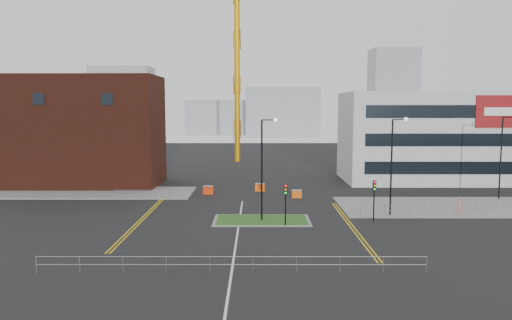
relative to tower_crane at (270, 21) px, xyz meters
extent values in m
plane|color=black|center=(-3.79, -53.54, -24.94)|extent=(200.00, 200.00, 0.00)
cube|color=slate|center=(-23.79, -31.54, -24.88)|extent=(28.00, 8.00, 0.12)
cube|color=slate|center=(18.21, -39.54, -24.88)|extent=(24.00, 10.00, 0.12)
cube|color=slate|center=(-1.79, -45.54, -24.90)|extent=(8.60, 4.60, 0.08)
cube|color=#26541C|center=(-1.79, -45.54, -24.88)|extent=(8.00, 4.00, 0.12)
cube|color=#481C12|center=(-23.79, -25.54, -17.94)|extent=(18.00, 10.00, 14.00)
cube|color=black|center=(-27.79, -30.56, -13.94)|extent=(1.40, 0.10, 1.40)
cube|color=black|center=(-19.79, -30.56, -13.94)|extent=(1.40, 0.10, 1.40)
cube|color=#B9BCBE|center=(22.21, -21.54, -18.94)|extent=(25.00, 12.00, 12.00)
cube|color=black|center=(22.21, -27.56, -22.44)|extent=(22.00, 0.10, 1.60)
cube|color=black|center=(22.21, -27.56, -18.94)|extent=(22.00, 0.10, 1.60)
cube|color=black|center=(22.21, -27.56, -15.44)|extent=(22.00, 0.10, 1.60)
cube|color=maroon|center=(28.21, -27.62, -15.44)|extent=(7.00, 0.15, 4.00)
cube|color=white|center=(28.21, -27.72, -15.44)|extent=(5.00, 0.05, 1.00)
cylinder|color=orange|center=(-5.79, 1.46, -8.93)|extent=(1.00, 1.00, 32.01)
cylinder|color=black|center=(-1.79, -45.54, -20.44)|extent=(0.16, 0.16, 9.00)
cylinder|color=black|center=(-1.19, -45.54, -15.94)|extent=(1.20, 0.10, 0.10)
sphere|color=silver|center=(-0.59, -45.54, -15.94)|extent=(0.36, 0.36, 0.36)
cylinder|color=black|center=(10.21, -43.54, -20.44)|extent=(0.16, 0.16, 9.00)
cylinder|color=black|center=(10.81, -43.54, -15.94)|extent=(1.20, 0.10, 0.10)
sphere|color=silver|center=(11.41, -43.54, -15.94)|extent=(0.36, 0.36, 0.36)
cylinder|color=black|center=(24.21, -35.54, -20.44)|extent=(0.16, 0.16, 9.00)
cylinder|color=black|center=(24.81, -35.54, -15.94)|extent=(1.20, 0.10, 0.10)
cylinder|color=black|center=(0.21, -47.54, -23.44)|extent=(0.12, 0.12, 3.00)
cube|color=black|center=(0.21, -47.54, -21.74)|extent=(0.28, 0.22, 0.90)
sphere|color=red|center=(0.21, -47.67, -21.44)|extent=(0.18, 0.18, 0.18)
sphere|color=orange|center=(0.21, -47.67, -21.74)|extent=(0.18, 0.18, 0.18)
sphere|color=#0CCC33|center=(0.21, -47.67, -22.04)|extent=(0.18, 0.18, 0.18)
cylinder|color=black|center=(8.21, -45.54, -23.44)|extent=(0.12, 0.12, 3.00)
cube|color=black|center=(8.21, -45.54, -21.74)|extent=(0.28, 0.22, 0.90)
sphere|color=red|center=(8.21, -45.67, -21.44)|extent=(0.18, 0.18, 0.18)
sphere|color=orange|center=(8.21, -45.67, -21.74)|extent=(0.18, 0.18, 0.18)
sphere|color=#0CCC33|center=(8.21, -45.67, -22.04)|extent=(0.18, 0.18, 0.18)
cylinder|color=gray|center=(-3.79, -59.54, -23.89)|extent=(24.00, 0.04, 0.04)
cylinder|color=gray|center=(-3.79, -59.54, -24.39)|extent=(24.00, 0.04, 0.04)
cylinder|color=gray|center=(-15.79, -59.54, -24.39)|extent=(0.05, 0.05, 1.10)
cylinder|color=gray|center=(8.21, -59.54, -24.39)|extent=(0.05, 0.05, 1.10)
cylinder|color=gray|center=(-14.79, -35.54, -23.89)|extent=(6.00, 0.04, 0.04)
cylinder|color=gray|center=(-14.79, -35.54, -24.39)|extent=(6.00, 0.04, 0.04)
cylinder|color=gray|center=(-17.79, -35.54, -24.39)|extent=(0.05, 0.05, 1.10)
cylinder|color=gray|center=(-11.79, -35.54, -24.39)|extent=(0.05, 0.05, 1.10)
cylinder|color=gray|center=(16.71, -42.04, -23.89)|extent=(19.01, 5.04, 0.04)
cylinder|color=gray|center=(16.71, -42.04, -24.39)|extent=(19.01, 5.04, 0.04)
cylinder|color=gray|center=(7.21, -44.54, -24.39)|extent=(0.05, 0.05, 1.10)
cube|color=silver|center=(-3.79, -51.54, -24.94)|extent=(0.15, 30.00, 0.01)
cube|color=gold|center=(-12.79, -43.54, -24.94)|extent=(0.12, 24.00, 0.01)
cube|color=gold|center=(-12.49, -43.54, -24.94)|extent=(0.12, 24.00, 0.01)
cube|color=gold|center=(5.71, -47.54, -24.94)|extent=(0.12, 20.00, 0.01)
cube|color=gold|center=(6.01, -47.54, -24.94)|extent=(0.12, 20.00, 0.01)
cube|color=gray|center=(-43.79, 66.46, -13.94)|extent=(18.00, 12.00, 22.00)
cube|color=gray|center=(6.21, 76.46, -16.94)|extent=(24.00, 12.00, 16.00)
cube|color=gray|center=(41.21, 71.46, -10.94)|extent=(14.00, 12.00, 28.00)
cube|color=gray|center=(-11.79, 86.46, -18.94)|extent=(30.00, 12.00, 12.00)
imported|color=tan|center=(16.60, -43.71, -24.03)|extent=(0.79, 0.76, 1.83)
cube|color=red|center=(-7.84, -32.32, -24.45)|extent=(1.24, 0.60, 0.99)
cube|color=silver|center=(-7.84, -32.32, -24.00)|extent=(1.24, 0.60, 0.12)
cube|color=#F9580D|center=(-1.84, -30.33, -24.46)|extent=(1.21, 0.64, 0.96)
cube|color=silver|center=(-1.84, -30.33, -24.03)|extent=(1.21, 0.64, 0.12)
cube|color=#E45B0C|center=(2.21, -34.57, -24.49)|extent=(1.10, 0.41, 0.91)
cube|color=silver|center=(2.21, -34.57, -24.08)|extent=(1.10, 0.41, 0.11)
camera|label=1|loc=(-2.22, -89.24, -14.65)|focal=35.00mm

